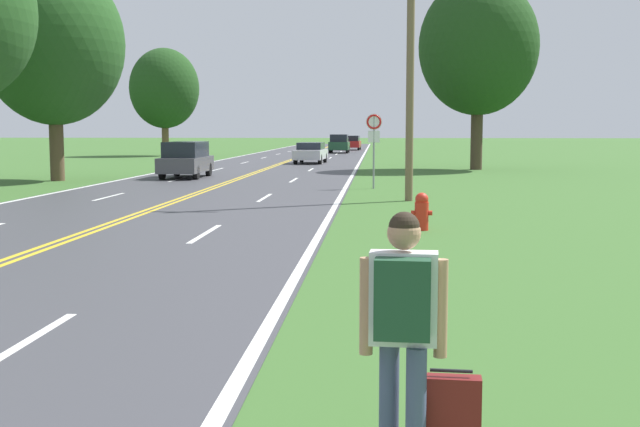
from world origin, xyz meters
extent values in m
cube|color=white|center=(2.59, 7.50, 0.01)|extent=(0.12, 3.00, 0.00)
cube|color=white|center=(2.59, 16.50, 0.01)|extent=(0.12, 3.00, 0.00)
cube|color=white|center=(2.59, 25.50, 0.01)|extent=(0.12, 3.00, 0.00)
cube|color=white|center=(2.59, 34.50, 0.01)|extent=(0.12, 3.00, 0.00)
cube|color=white|center=(2.59, 43.50, 0.01)|extent=(0.12, 3.00, 0.00)
cube|color=white|center=(2.59, 52.50, 0.01)|extent=(0.12, 3.00, 0.00)
cube|color=white|center=(2.59, 61.50, 0.01)|extent=(0.12, 3.00, 0.00)
cube|color=white|center=(2.59, 70.50, 0.01)|extent=(0.12, 3.00, 0.00)
cube|color=white|center=(2.59, 79.50, 0.01)|extent=(0.12, 3.00, 0.00)
cube|color=white|center=(2.59, 88.50, 0.01)|extent=(0.12, 3.00, 0.00)
cube|color=white|center=(2.59, 97.50, 0.01)|extent=(0.12, 3.00, 0.00)
cube|color=white|center=(2.59, 106.50, 0.01)|extent=(0.12, 3.00, 0.00)
cube|color=white|center=(-2.59, 25.50, 0.01)|extent=(0.12, 3.00, 0.00)
cube|color=white|center=(-2.59, 34.50, 0.01)|extent=(0.12, 3.00, 0.00)
cube|color=white|center=(-2.59, 43.50, 0.01)|extent=(0.12, 3.00, 0.00)
cube|color=white|center=(-2.59, 52.50, 0.01)|extent=(0.12, 3.00, 0.00)
cube|color=white|center=(-2.59, 61.50, 0.01)|extent=(0.12, 3.00, 0.00)
cube|color=white|center=(-2.59, 70.50, 0.01)|extent=(0.12, 3.00, 0.00)
cube|color=white|center=(-2.59, 79.50, 0.01)|extent=(0.12, 3.00, 0.00)
cube|color=white|center=(-2.59, 88.50, 0.01)|extent=(0.12, 3.00, 0.00)
cube|color=white|center=(-2.59, 97.50, 0.01)|extent=(0.12, 3.00, 0.00)
cube|color=white|center=(-2.59, 106.50, 0.01)|extent=(0.12, 3.00, 0.00)
cylinder|color=#475175|center=(6.34, 5.06, 0.41)|extent=(0.14, 0.14, 0.82)
cylinder|color=#475175|center=(6.52, 4.89, 0.41)|extent=(0.14, 0.14, 0.82)
cube|color=white|center=(6.43, 4.97, 1.13)|extent=(0.46, 0.21, 0.62)
sphere|color=tan|center=(6.43, 4.97, 1.56)|extent=(0.22, 0.22, 0.22)
sphere|color=#2D2319|center=(6.43, 4.97, 1.60)|extent=(0.20, 0.20, 0.20)
cylinder|color=tan|center=(6.18, 4.99, 1.07)|extent=(0.09, 0.09, 0.65)
cylinder|color=tan|center=(6.67, 4.96, 1.07)|extent=(0.09, 0.09, 0.65)
cube|color=#1E472D|center=(6.42, 4.79, 1.16)|extent=(0.37, 0.20, 0.52)
cube|color=maroon|center=(6.75, 5.02, 0.30)|extent=(0.41, 0.17, 0.59)
cylinder|color=black|center=(6.75, 5.02, 0.63)|extent=(0.28, 0.04, 0.02)
cylinder|color=red|center=(7.23, 17.52, 0.32)|extent=(0.31, 0.31, 0.63)
sphere|color=red|center=(7.23, 17.52, 0.69)|extent=(0.29, 0.29, 0.29)
cylinder|color=red|center=(7.42, 17.52, 0.39)|extent=(0.08, 0.11, 0.11)
cylinder|color=red|center=(7.03, 17.52, 0.39)|extent=(0.08, 0.11, 0.11)
cylinder|color=gray|center=(6.09, 29.93, 1.38)|extent=(0.07, 0.07, 2.75)
cylinder|color=white|center=(6.09, 29.91, 2.50)|extent=(0.60, 0.02, 0.60)
torus|color=red|center=(6.09, 29.90, 2.50)|extent=(0.55, 0.07, 0.55)
cube|color=white|center=(6.09, 29.91, 1.95)|extent=(0.44, 0.02, 0.44)
cylinder|color=brown|center=(7.22, 24.83, 4.90)|extent=(0.24, 0.24, 9.80)
cylinder|color=brown|center=(-11.49, 65.84, 1.58)|extent=(0.58, 0.58, 3.15)
ellipsoid|color=#1E4219|center=(-11.49, 65.84, 5.60)|extent=(5.75, 5.75, 6.61)
cylinder|color=#473828|center=(11.66, 44.56, 1.98)|extent=(0.65, 0.65, 3.95)
ellipsoid|color=#1E4219|center=(11.66, 44.56, 6.71)|extent=(6.49, 6.49, 7.46)
cylinder|color=brown|center=(-7.61, 33.56, 1.65)|extent=(0.60, 0.60, 3.30)
ellipsoid|color=#234C1E|center=(-7.61, 33.56, 5.85)|extent=(6.01, 6.01, 6.91)
cylinder|color=black|center=(-3.32, 37.37, 0.32)|extent=(0.21, 0.63, 0.63)
cylinder|color=black|center=(-1.79, 37.39, 0.32)|extent=(0.21, 0.63, 0.63)
cylinder|color=black|center=(-3.29, 34.66, 0.32)|extent=(0.21, 0.63, 0.63)
cylinder|color=black|center=(-1.76, 34.67, 0.32)|extent=(0.21, 0.63, 0.63)
cube|color=#47474C|center=(-2.54, 36.02, 0.62)|extent=(1.77, 4.39, 0.67)
cube|color=#1E232D|center=(-2.54, 36.02, 1.31)|extent=(1.55, 3.08, 0.70)
cylinder|color=black|center=(2.60, 50.32, 0.32)|extent=(0.23, 0.66, 0.65)
cylinder|color=black|center=(1.03, 50.40, 0.32)|extent=(0.23, 0.66, 0.65)
cylinder|color=black|center=(2.73, 53.09, 0.32)|extent=(0.23, 0.66, 0.65)
cylinder|color=black|center=(1.16, 53.16, 0.32)|extent=(0.23, 0.66, 0.65)
cube|color=silver|center=(1.88, 51.74, 0.60)|extent=(1.98, 4.55, 0.61)
cube|color=#1E232D|center=(1.89, 51.92, 1.13)|extent=(1.67, 2.53, 0.46)
cylinder|color=black|center=(3.41, 73.34, 0.34)|extent=(0.21, 0.69, 0.68)
cylinder|color=black|center=(1.83, 73.37, 0.34)|extent=(0.21, 0.69, 0.68)
cylinder|color=black|center=(3.45, 75.80, 0.34)|extent=(0.21, 0.69, 0.68)
cylinder|color=black|center=(1.87, 75.83, 0.34)|extent=(0.21, 0.69, 0.68)
cube|color=#1E472D|center=(2.64, 74.59, 0.68)|extent=(1.84, 4.00, 0.74)
cube|color=#1E232D|center=(2.64, 74.59, 1.39)|extent=(1.61, 2.80, 0.69)
cylinder|color=black|center=(4.21, 83.84, 0.33)|extent=(0.22, 0.66, 0.66)
cylinder|color=black|center=(2.66, 83.90, 0.33)|extent=(0.22, 0.66, 0.66)
cylinder|color=black|center=(4.29, 86.42, 0.33)|extent=(0.22, 0.66, 0.66)
cylinder|color=black|center=(2.75, 86.47, 0.33)|extent=(0.22, 0.66, 0.66)
cube|color=#A81E1E|center=(3.48, 85.16, 0.63)|extent=(1.89, 4.21, 0.68)
cube|color=#1E232D|center=(3.48, 85.16, 1.25)|extent=(1.63, 2.96, 0.56)
camera|label=1|loc=(6.25, -0.23, 2.24)|focal=45.00mm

